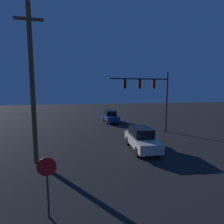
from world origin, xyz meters
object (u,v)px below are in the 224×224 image
object	(u,v)px
car_far	(110,116)
utility_pole	(32,84)
car_near	(141,138)
traffic_signal_mast	(151,91)
stop_sign	(47,177)

from	to	relation	value
car_far	utility_pole	distance (m)	15.06
car_near	traffic_signal_mast	distance (m)	6.55
traffic_signal_mast	utility_pole	xyz separation A→B (m)	(-10.09, -5.55, 0.42)
car_near	stop_sign	bearing A→B (deg)	49.59
car_near	car_far	xyz separation A→B (m)	(0.12, 11.68, 0.00)
car_near	traffic_signal_mast	size ratio (longest dim) A/B	0.70
car_far	car_near	bearing A→B (deg)	89.01
stop_sign	traffic_signal_mast	bearing A→B (deg)	50.88
traffic_signal_mast	utility_pole	bearing A→B (deg)	-151.17
stop_sign	utility_pole	xyz separation A→B (m)	(-1.38, 5.15, 3.31)
car_near	utility_pole	distance (m)	8.30
car_far	stop_sign	xyz separation A→B (m)	(-5.98, -17.68, 0.66)
traffic_signal_mast	stop_sign	size ratio (longest dim) A/B	2.90
car_far	stop_sign	size ratio (longest dim) A/B	1.98
car_near	utility_pole	size ratio (longest dim) A/B	0.47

